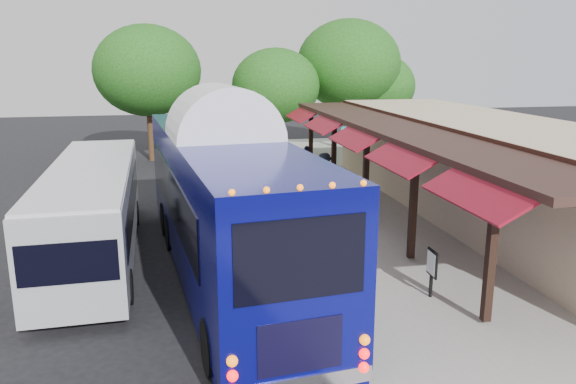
{
  "coord_description": "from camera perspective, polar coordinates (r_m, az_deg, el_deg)",
  "views": [
    {
      "loc": [
        -2.69,
        -14.14,
        5.85
      ],
      "look_at": [
        0.63,
        2.12,
        1.8
      ],
      "focal_mm": 35.0,
      "sensor_mm": 36.0,
      "label": 1
    }
  ],
  "objects": [
    {
      "name": "ground",
      "position": [
        15.54,
        -0.73,
        -8.41
      ],
      "size": [
        90.0,
        90.0,
        0.0
      ],
      "primitive_type": "plane",
      "color": "black",
      "rests_on": "ground"
    },
    {
      "name": "sidewalk",
      "position": [
        20.53,
        10.97,
        -2.89
      ],
      "size": [
        10.0,
        40.0,
        0.15
      ],
      "primitive_type": "cube",
      "color": "#9E9B93",
      "rests_on": "ground"
    },
    {
      "name": "curb",
      "position": [
        19.24,
        -2.83,
        -3.78
      ],
      "size": [
        0.2,
        40.0,
        0.16
      ],
      "primitive_type": "cube",
      "color": "gray",
      "rests_on": "ground"
    },
    {
      "name": "station_shelter",
      "position": [
        21.63,
        19.5,
        2.25
      ],
      "size": [
        8.15,
        20.0,
        3.6
      ],
      "color": "tan",
      "rests_on": "ground"
    },
    {
      "name": "coach_bus",
      "position": [
        15.0,
        -6.46,
        -0.5
      ],
      "size": [
        3.97,
        12.94,
        4.08
      ],
      "rotation": [
        0.0,
        0.0,
        0.1
      ],
      "color": "#080A64",
      "rests_on": "ground"
    },
    {
      "name": "city_bus",
      "position": [
        17.37,
        -19.19,
        -1.47
      ],
      "size": [
        2.57,
        10.38,
        2.77
      ],
      "rotation": [
        0.0,
        0.0,
        0.03
      ],
      "color": "#979AA0",
      "rests_on": "ground"
    },
    {
      "name": "ped_a",
      "position": [
        14.18,
        3.51,
        -6.39
      ],
      "size": [
        0.68,
        0.53,
        1.67
      ],
      "primitive_type": "imported",
      "rotation": [
        0.0,
        0.0,
        -0.23
      ],
      "color": "black",
      "rests_on": "sidewalk"
    },
    {
      "name": "ped_b",
      "position": [
        13.31,
        5.94,
        -7.9
      ],
      "size": [
        0.92,
        0.8,
        1.63
      ],
      "primitive_type": "imported",
      "rotation": [
        0.0,
        0.0,
        2.88
      ],
      "color": "black",
      "rests_on": "sidewalk"
    },
    {
      "name": "ped_c",
      "position": [
        26.46,
        1.96,
        3.02
      ],
      "size": [
        0.97,
        0.9,
        1.6
      ],
      "primitive_type": "imported",
      "rotation": [
        0.0,
        0.0,
        3.84
      ],
      "color": "black",
      "rests_on": "sidewalk"
    },
    {
      "name": "ped_d",
      "position": [
        23.11,
        3.71,
        1.73
      ],
      "size": [
        1.32,
        0.95,
        1.84
      ],
      "primitive_type": "imported",
      "rotation": [
        0.0,
        0.0,
        3.39
      ],
      "color": "black",
      "rests_on": "sidewalk"
    },
    {
      "name": "sign_board",
      "position": [
        13.97,
        14.42,
        -7.24
      ],
      "size": [
        0.08,
        0.54,
        1.19
      ],
      "rotation": [
        0.0,
        0.0,
        -0.04
      ],
      "color": "black",
      "rests_on": "sidewalk"
    },
    {
      "name": "tree_left",
      "position": [
        31.82,
        -1.27,
        10.71
      ],
      "size": [
        4.91,
        4.91,
        6.29
      ],
      "color": "#382314",
      "rests_on": "ground"
    },
    {
      "name": "tree_mid",
      "position": [
        34.71,
        6.19,
        12.78
      ],
      "size": [
        6.25,
        6.25,
        8.0
      ],
      "color": "#382314",
      "rests_on": "ground"
    },
    {
      "name": "tree_right",
      "position": [
        35.88,
        9.05,
        10.58
      ],
      "size": [
        4.69,
        4.69,
        6.01
      ],
      "color": "#382314",
      "rests_on": "ground"
    },
    {
      "name": "tree_far",
      "position": [
        32.59,
        -14.1,
        11.87
      ],
      "size": [
        5.9,
        5.9,
        7.55
      ],
      "color": "#382314",
      "rests_on": "ground"
    }
  ]
}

